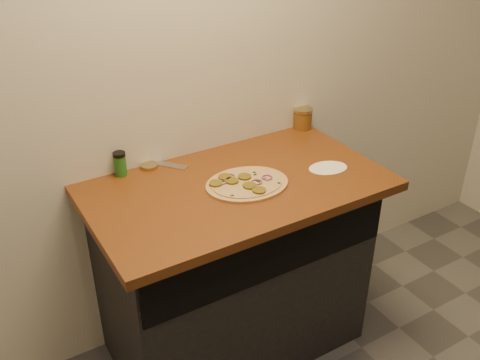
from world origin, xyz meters
TOP-DOWN VIEW (x-y plane):
  - cabinet at (0.00, 1.45)m, footprint 1.10×0.60m
  - countertop at (0.00, 1.42)m, footprint 1.20×0.70m
  - pizza at (0.02, 1.38)m, footprint 0.37×0.37m
  - chefs_knife at (-0.23, 1.77)m, footprint 0.20×0.25m
  - mason_jar_lid at (-0.25, 1.72)m, footprint 0.10×0.10m
  - salsa_jar at (0.55, 1.72)m, footprint 0.09×0.09m
  - spice_shaker at (-0.37, 1.72)m, footprint 0.05×0.05m
  - flour_spill at (0.39, 1.33)m, footprint 0.20×0.20m

SIDE VIEW (x-z plane):
  - cabinet at x=0.00m, z-range 0.00..0.86m
  - countertop at x=0.00m, z-range 0.86..0.90m
  - flour_spill at x=0.39m, z-range 0.90..0.90m
  - chefs_knife at x=-0.23m, z-range 0.90..0.91m
  - mason_jar_lid at x=-0.25m, z-range 0.90..0.92m
  - pizza at x=0.02m, z-range 0.90..0.92m
  - salsa_jar at x=0.55m, z-range 0.90..1.00m
  - spice_shaker at x=-0.37m, z-range 0.90..1.00m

